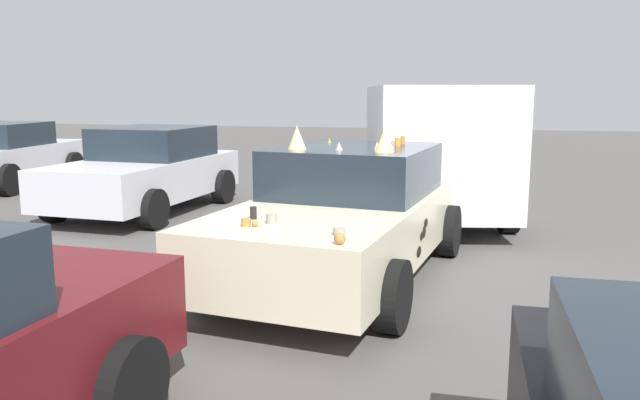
{
  "coord_description": "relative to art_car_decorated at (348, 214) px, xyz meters",
  "views": [
    {
      "loc": [
        -6.95,
        -1.36,
        2.13
      ],
      "look_at": [
        0.0,
        0.3,
        0.9
      ],
      "focal_mm": 35.62,
      "sensor_mm": 36.0,
      "label": 1
    }
  ],
  "objects": [
    {
      "name": "parked_sedan_far_right",
      "position": [
        3.17,
        4.25,
        -0.0
      ],
      "size": [
        4.12,
        2.26,
        1.49
      ],
      "rotation": [
        0.0,
        0.0,
        3.08
      ],
      "color": "silver",
      "rests_on": "ground"
    },
    {
      "name": "art_car_decorated",
      "position": [
        0.0,
        0.0,
        0.0
      ],
      "size": [
        4.83,
        2.55,
        1.75
      ],
      "rotation": [
        0.0,
        0.0,
        3.01
      ],
      "color": "beige",
      "rests_on": "ground"
    },
    {
      "name": "parked_sedan_row_back_far",
      "position": [
        5.15,
        8.87,
        -0.02
      ],
      "size": [
        4.18,
        2.32,
        1.44
      ],
      "rotation": [
        0.0,
        0.0,
        0.08
      ],
      "color": "silver",
      "rests_on": "ground"
    },
    {
      "name": "parked_van_near_right",
      "position": [
        4.17,
        -0.63,
        0.5
      ],
      "size": [
        5.61,
        2.99,
        2.21
      ],
      "rotation": [
        0.0,
        0.0,
        3.34
      ],
      "color": "silver",
      "rests_on": "ground"
    },
    {
      "name": "ground_plane",
      "position": [
        -0.07,
        0.01,
        -0.74
      ],
      "size": [
        60.0,
        60.0,
        0.0
      ],
      "primitive_type": "plane",
      "color": "#514F4C"
    }
  ]
}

